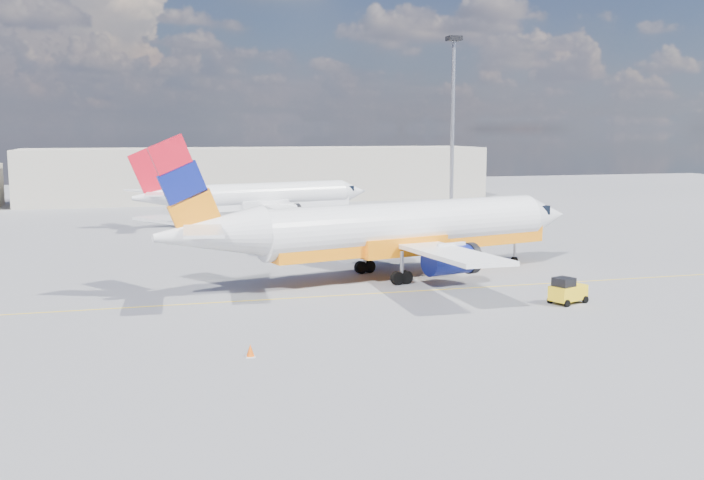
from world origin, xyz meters
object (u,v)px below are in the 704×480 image
object	(u,v)px
main_jet	(394,230)
gse_tug	(567,291)
second_jet	(261,197)
traffic_cone	(250,351)

from	to	relation	value
main_jet	gse_tug	size ratio (longest dim) A/B	13.15
main_jet	second_jet	bearing A→B (deg)	81.99
main_jet	gse_tug	bearing A→B (deg)	-70.07
main_jet	traffic_cone	bearing A→B (deg)	-141.26
second_jet	gse_tug	size ratio (longest dim) A/B	11.00
second_jet	main_jet	bearing A→B (deg)	-97.15
second_jet	traffic_cone	bearing A→B (deg)	-113.05
main_jet	gse_tug	distance (m)	13.90
second_jet	gse_tug	world-z (taller)	second_jet
gse_tug	traffic_cone	xyz separation A→B (m)	(-20.86, -6.38, -0.49)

